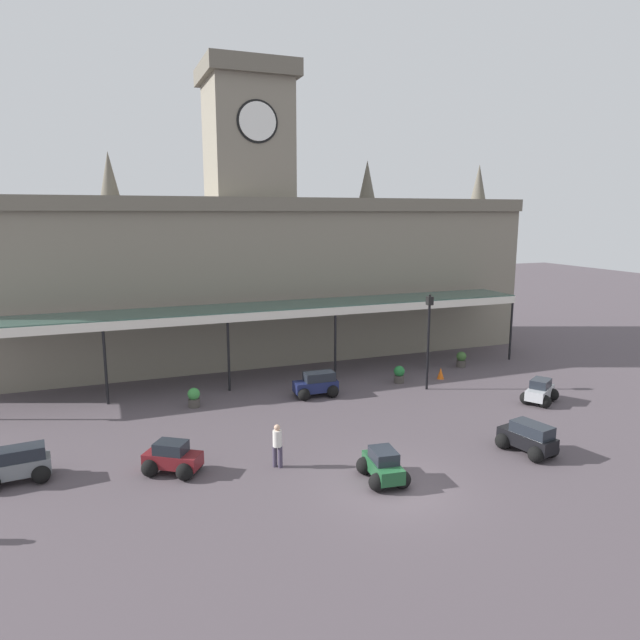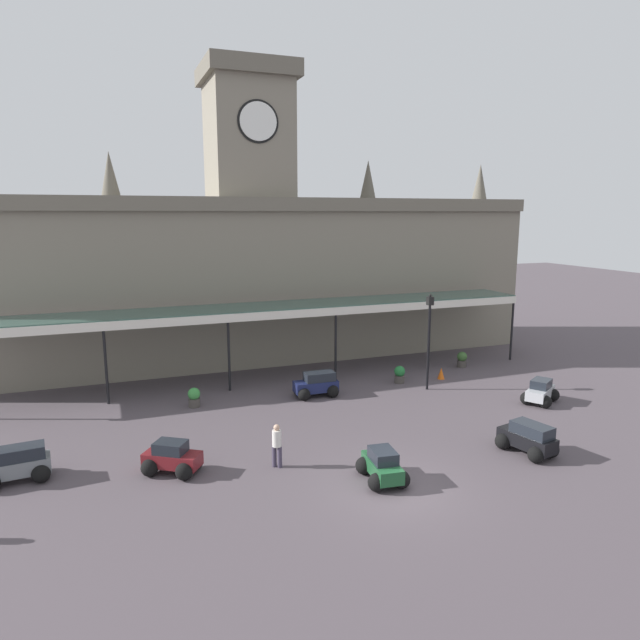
# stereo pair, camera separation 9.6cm
# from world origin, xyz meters

# --- Properties ---
(ground_plane) EXTENTS (140.00, 140.00, 0.00)m
(ground_plane) POSITION_xyz_m (0.00, 0.00, 0.00)
(ground_plane) COLOR #51474D
(station_building) EXTENTS (36.74, 7.10, 18.20)m
(station_building) POSITION_xyz_m (-0.00, 19.85, 5.80)
(station_building) COLOR gray
(station_building) RESTS_ON ground
(entrance_canopy) EXTENTS (30.64, 3.26, 4.23)m
(entrance_canopy) POSITION_xyz_m (0.00, 14.08, 4.08)
(entrance_canopy) COLOR #38564C
(entrance_canopy) RESTS_ON ground
(car_silver_sedan) EXTENTS (2.25, 2.10, 1.19)m
(car_silver_sedan) POSITION_xyz_m (11.03, 5.35, 0.50)
(car_silver_sedan) COLOR #B2B5BA
(car_silver_sedan) RESTS_ON ground
(car_green_sedan) EXTENTS (1.66, 2.13, 1.19)m
(car_green_sedan) POSITION_xyz_m (-0.19, 0.56, 0.50)
(car_green_sedan) COLOR #1E512D
(car_green_sedan) RESTS_ON ground
(car_black_estate) EXTENTS (1.85, 2.39, 1.27)m
(car_black_estate) POSITION_xyz_m (6.23, 0.64, 0.56)
(car_black_estate) COLOR black
(car_black_estate) RESTS_ON ground
(car_navy_estate) EXTENTS (2.28, 1.59, 1.27)m
(car_navy_estate) POSITION_xyz_m (0.94, 10.26, 0.56)
(car_navy_estate) COLOR #19214C
(car_navy_estate) RESTS_ON ground
(car_grey_estate) EXTENTS (2.33, 1.70, 1.27)m
(car_grey_estate) POSITION_xyz_m (-12.23, 5.09, 0.56)
(car_grey_estate) COLOR slate
(car_grey_estate) RESTS_ON ground
(car_maroon_sedan) EXTENTS (2.25, 2.12, 1.19)m
(car_maroon_sedan) POSITION_xyz_m (-7.04, 3.87, 0.50)
(car_maroon_sedan) COLOR maroon
(car_maroon_sedan) RESTS_ON ground
(pedestrian_near_entrance) EXTENTS (0.34, 0.34, 1.67)m
(pedestrian_near_entrance) POSITION_xyz_m (-3.34, 2.97, 0.91)
(pedestrian_near_entrance) COLOR #3F384C
(pedestrian_near_entrance) RESTS_ON ground
(victorian_lamppost) EXTENTS (0.30, 0.30, 5.17)m
(victorian_lamppost) POSITION_xyz_m (6.91, 9.24, 3.19)
(victorian_lamppost) COLOR black
(victorian_lamppost) RESTS_ON ground
(traffic_cone) EXTENTS (0.40, 0.40, 0.65)m
(traffic_cone) POSITION_xyz_m (8.68, 10.66, 0.33)
(traffic_cone) COLOR orange
(traffic_cone) RESTS_ON ground
(planter_near_kerb) EXTENTS (0.60, 0.60, 0.96)m
(planter_near_kerb) POSITION_xyz_m (6.10, 10.84, 0.49)
(planter_near_kerb) COLOR #47423D
(planter_near_kerb) RESTS_ON ground
(planter_by_canopy) EXTENTS (0.60, 0.60, 0.96)m
(planter_by_canopy) POSITION_xyz_m (11.28, 12.41, 0.49)
(planter_by_canopy) COLOR #47423D
(planter_by_canopy) RESTS_ON ground
(planter_forecourt_centre) EXTENTS (0.60, 0.60, 0.96)m
(planter_forecourt_centre) POSITION_xyz_m (-5.22, 10.85, 0.49)
(planter_forecourt_centre) COLOR #47423D
(planter_forecourt_centre) RESTS_ON ground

